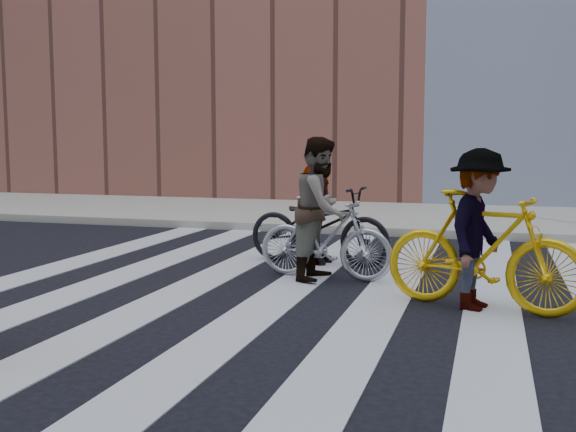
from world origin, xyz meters
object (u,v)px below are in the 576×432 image
at_px(bike_silver_mid, 325,238).
at_px(rider_mid, 321,209).
at_px(bike_yellow_right, 483,251).
at_px(bike_dark_rear, 319,225).
at_px(rider_right, 478,230).
at_px(rider_rear, 315,203).

height_order(bike_silver_mid, rider_mid, rider_mid).
xyz_separation_m(bike_yellow_right, rider_mid, (-1.89, 1.01, 0.26)).
height_order(bike_silver_mid, bike_dark_rear, bike_dark_rear).
bearing_deg(bike_silver_mid, rider_right, -113.76).
bearing_deg(rider_rear, bike_dark_rear, -81.12).
distance_m(bike_yellow_right, bike_dark_rear, 2.92).
height_order(bike_yellow_right, rider_mid, rider_mid).
bearing_deg(rider_mid, bike_yellow_right, -112.45).
distance_m(bike_silver_mid, rider_rear, 1.07).
distance_m(bike_silver_mid, rider_right, 2.08).
xyz_separation_m(bike_silver_mid, bike_dark_rear, (-0.32, 0.95, 0.03)).
relative_size(bike_yellow_right, rider_mid, 1.15).
xyz_separation_m(bike_silver_mid, bike_yellow_right, (1.84, -1.01, 0.09)).
relative_size(bike_dark_rear, rider_right, 1.26).
relative_size(bike_yellow_right, rider_rear, 1.19).
height_order(bike_yellow_right, rider_rear, rider_rear).
relative_size(bike_silver_mid, rider_rear, 1.01).
height_order(bike_dark_rear, rider_mid, rider_mid).
height_order(rider_mid, rider_right, rider_mid).
relative_size(bike_dark_rear, rider_rear, 1.21).
distance_m(bike_dark_rear, rider_rear, 0.31).
distance_m(bike_silver_mid, rider_mid, 0.36).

